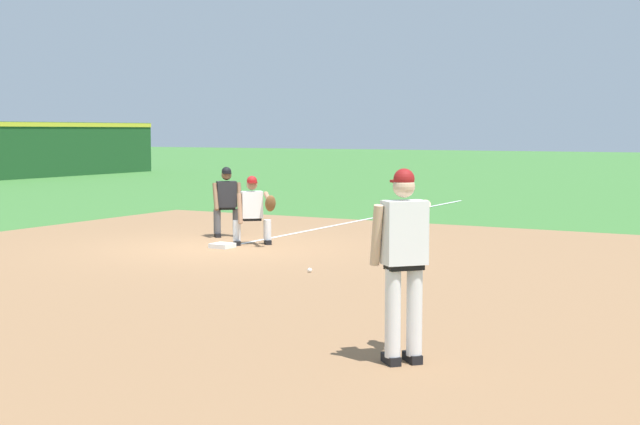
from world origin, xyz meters
TOP-DOWN VIEW (x-y plane):
  - ground_plane at (0.00, 0.00)m, footprint 160.00×160.00m
  - infield_dirt_patch at (-3.02, -3.19)m, footprint 18.00×18.00m
  - foul_line_stripe at (6.45, 0.00)m, footprint 12.90×0.10m
  - first_base_bag at (0.00, 0.00)m, footprint 0.38×0.38m
  - baseball at (-1.72, -2.88)m, footprint 0.07×0.07m
  - pitcher at (-5.99, -6.36)m, footprint 0.85×0.55m
  - first_baseman at (0.64, -0.29)m, footprint 0.75×1.08m
  - umpire at (1.49, 0.94)m, footprint 0.67×0.67m

SIDE VIEW (x-z plane):
  - ground_plane at x=0.00m, z-range 0.00..0.00m
  - infield_dirt_patch at x=-3.02m, z-range 0.00..0.01m
  - foul_line_stripe at x=6.45m, z-range 0.01..0.01m
  - baseball at x=-1.72m, z-range 0.00..0.07m
  - first_base_bag at x=0.00m, z-range 0.00..0.09m
  - first_baseman at x=0.64m, z-range 0.06..1.40m
  - umpire at x=1.49m, z-range 0.06..1.52m
  - pitcher at x=-5.99m, z-range 0.13..1.99m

